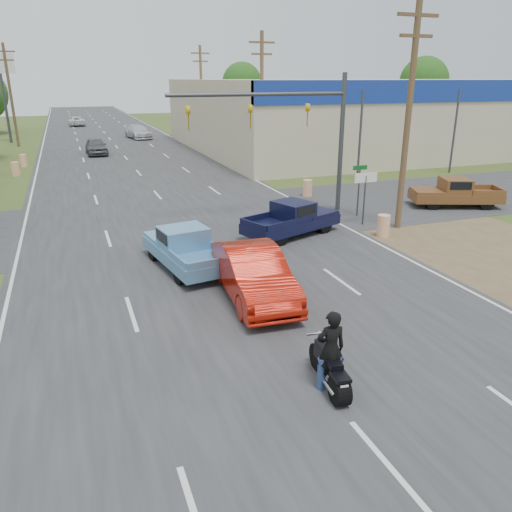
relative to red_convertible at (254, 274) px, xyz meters
name	(u,v)px	position (x,y,z in m)	size (l,w,h in m)	color
ground	(387,465)	(-0.27, -7.80, -0.83)	(200.00, 200.00, 0.00)	#3E4B1E
main_road	(126,158)	(-0.27, 32.20, -0.82)	(15.00, 180.00, 0.02)	#2D2D30
cross_road	(179,220)	(-0.27, 10.20, -0.82)	(120.00, 10.00, 0.02)	#2D2D30
dirt_verge	(468,242)	(10.73, 2.20, -0.82)	(8.00, 18.00, 0.01)	brown
big_box_store	(426,112)	(31.73, 32.12, 2.49)	(50.00, 28.10, 6.60)	#B7A88C
utility_pole_1	(409,112)	(9.23, 5.20, 4.49)	(2.00, 0.28, 10.00)	#4C3823
utility_pole_2	(262,98)	(9.23, 23.20, 4.49)	(2.00, 0.28, 10.00)	#4C3823
utility_pole_3	(202,92)	(9.23, 41.20, 4.49)	(2.00, 0.28, 10.00)	#4C3823
utility_pole_6	(10,93)	(-9.77, 44.20, 4.49)	(2.00, 0.28, 10.00)	#4C3823
tree_3	(424,81)	(54.73, 62.20, 5.37)	(8.40, 8.40, 10.40)	#422D19
tree_5	(242,83)	(29.73, 87.20, 5.06)	(7.98, 7.98, 9.88)	#422D19
barrel_0	(383,226)	(7.73, 4.20, -0.33)	(0.56, 0.56, 1.00)	orange
barrel_1	(307,188)	(8.13, 12.70, -0.33)	(0.56, 0.56, 1.00)	orange
barrel_2	(16,169)	(-8.77, 26.20, -0.33)	(0.56, 0.56, 1.00)	orange
barrel_3	(24,161)	(-8.47, 30.20, -0.33)	(0.56, 0.56, 1.00)	orange
pole_sign_left_far	(0,74)	(-10.77, 48.20, 6.34)	(3.00, 0.35, 9.20)	#3F3F44
lane_sign	(365,186)	(7.93, 6.20, 1.07)	(1.20, 0.08, 2.52)	#3F3F44
street_name_sign	(359,185)	(8.53, 7.70, 0.78)	(0.80, 0.08, 2.61)	#3F3F44
signal_mast	(295,120)	(5.56, 9.20, 3.98)	(9.12, 0.40, 7.00)	#3F3F44
red_convertible	(254,274)	(0.00, 0.00, 0.00)	(1.75, 5.02, 1.65)	#A21407
motorcycle	(330,371)	(-0.12, -5.33, -0.35)	(0.67, 2.12, 1.08)	black
rider	(331,353)	(-0.12, -5.28, 0.10)	(0.67, 0.44, 1.85)	black
blue_pickup	(184,247)	(-1.46, 3.58, -0.04)	(2.51, 4.90, 1.55)	black
navy_pickup	(293,218)	(4.07, 5.86, -0.05)	(4.98, 3.28, 1.54)	black
brown_pickup	(454,192)	(14.56, 7.60, -0.03)	(5.11, 3.44, 1.58)	black
distant_car_grey	(96,146)	(-2.54, 35.29, -0.06)	(1.81, 4.49, 1.53)	#515156
distant_car_silver	(138,132)	(2.99, 47.19, -0.07)	(2.13, 5.24, 1.52)	silver
distant_car_white	(77,121)	(-3.27, 67.19, -0.16)	(2.20, 4.76, 1.32)	silver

